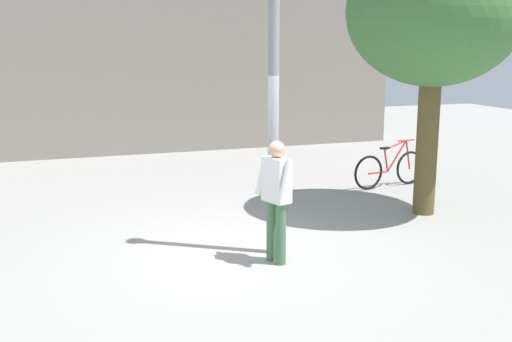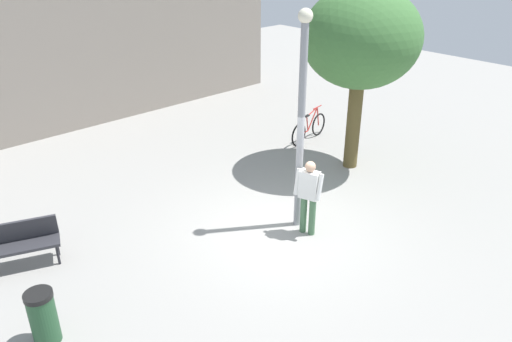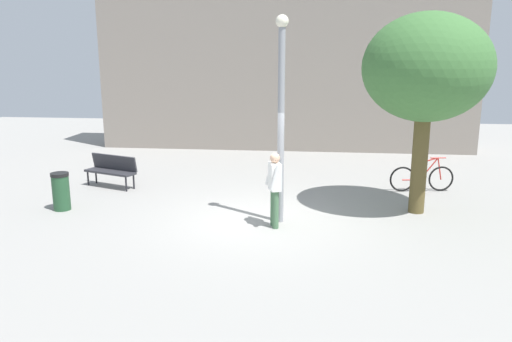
# 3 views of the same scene
# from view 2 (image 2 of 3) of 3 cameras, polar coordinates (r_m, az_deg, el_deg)

# --- Properties ---
(ground_plane) EXTENTS (36.00, 36.00, 0.00)m
(ground_plane) POSITION_cam_2_polar(r_m,az_deg,el_deg) (10.80, 2.93, -6.77)
(ground_plane) COLOR gray
(building_facade) EXTENTS (14.81, 2.00, 6.83)m
(building_facade) POSITION_cam_2_polar(r_m,az_deg,el_deg) (17.37, -20.88, 16.39)
(building_facade) COLOR gray
(building_facade) RESTS_ON ground_plane
(lamppost) EXTENTS (0.28, 0.28, 4.56)m
(lamppost) POSITION_cam_2_polar(r_m,az_deg,el_deg) (9.93, 5.22, 6.63)
(lamppost) COLOR gray
(lamppost) RESTS_ON ground_plane
(person_by_lamppost) EXTENTS (0.41, 0.63, 1.67)m
(person_by_lamppost) POSITION_cam_2_polar(r_m,az_deg,el_deg) (10.27, 6.07, -2.50)
(person_by_lamppost) COLOR #47704C
(person_by_lamppost) RESTS_ON ground_plane
(park_bench) EXTENTS (1.66, 1.01, 0.92)m
(park_bench) POSITION_cam_2_polar(r_m,az_deg,el_deg) (10.50, -25.97, -7.27)
(park_bench) COLOR #2D2D33
(park_bench) RESTS_ON ground_plane
(plaza_tree) EXTENTS (2.92, 2.92, 4.69)m
(plaza_tree) POSITION_cam_2_polar(r_m,az_deg,el_deg) (12.81, 11.95, 14.56)
(plaza_tree) COLOR brown
(plaza_tree) RESTS_ON ground_plane
(bicycle_red) EXTENTS (1.80, 0.33, 0.97)m
(bicycle_red) POSITION_cam_2_polar(r_m,az_deg,el_deg) (15.23, 6.09, 4.86)
(bicycle_red) COLOR black
(bicycle_red) RESTS_ON ground_plane
(trash_bin) EXTENTS (0.43, 0.43, 0.94)m
(trash_bin) POSITION_cam_2_polar(r_m,az_deg,el_deg) (8.62, -23.17, -15.12)
(trash_bin) COLOR #234C2D
(trash_bin) RESTS_ON ground_plane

